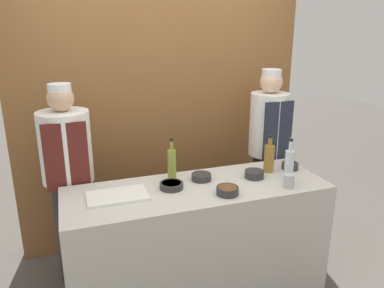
{
  "coord_description": "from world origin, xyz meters",
  "views": [
    {
      "loc": [
        -0.83,
        -2.27,
        1.98
      ],
      "look_at": [
        0.0,
        0.13,
        1.18
      ],
      "focal_mm": 35.0,
      "sensor_mm": 36.0,
      "label": 1
    }
  ],
  "objects": [
    {
      "name": "cup_steel",
      "position": [
        0.6,
        -0.21,
        0.95
      ],
      "size": [
        0.07,
        0.07,
        0.1
      ],
      "color": "#B7B7BC",
      "rests_on": "counter"
    },
    {
      "name": "chef_right",
      "position": [
        0.85,
        0.53,
        0.89
      ],
      "size": [
        0.33,
        0.33,
        1.64
      ],
      "color": "#28282D",
      "rests_on": "ground_plane"
    },
    {
      "name": "bottle_clear",
      "position": [
        0.64,
        -0.13,
        1.03
      ],
      "size": [
        0.07,
        0.07,
        0.33
      ],
      "color": "silver",
      "rests_on": "counter"
    },
    {
      "name": "sauce_bowl_red",
      "position": [
        0.81,
        0.09,
        0.93
      ],
      "size": [
        0.13,
        0.13,
        0.05
      ],
      "color": "#2D2D2D",
      "rests_on": "counter"
    },
    {
      "name": "cutting_board",
      "position": [
        -0.56,
        0.02,
        0.91
      ],
      "size": [
        0.39,
        0.24,
        0.02
      ],
      "color": "white",
      "rests_on": "counter"
    },
    {
      "name": "bottle_oil",
      "position": [
        -0.13,
        0.2,
        1.02
      ],
      "size": [
        0.06,
        0.06,
        0.31
      ],
      "color": "olive",
      "rests_on": "counter"
    },
    {
      "name": "sauce_bowl_brown",
      "position": [
        0.15,
        -0.18,
        0.93
      ],
      "size": [
        0.15,
        0.15,
        0.05
      ],
      "color": "#2D2D2D",
      "rests_on": "counter"
    },
    {
      "name": "counter",
      "position": [
        0.0,
        0.0,
        0.45
      ],
      "size": [
        1.86,
        0.64,
        0.9
      ],
      "color": "beige",
      "rests_on": "ground_plane"
    },
    {
      "name": "sauce_bowl_orange",
      "position": [
        0.46,
        0.03,
        0.93
      ],
      "size": [
        0.14,
        0.14,
        0.06
      ],
      "color": "#2D2D2D",
      "rests_on": "counter"
    },
    {
      "name": "sauce_bowl_yellow",
      "position": [
        -0.18,
        0.04,
        0.92
      ],
      "size": [
        0.16,
        0.16,
        0.04
      ],
      "color": "#2D2D2D",
      "rests_on": "counter"
    },
    {
      "name": "chef_left",
      "position": [
        -0.85,
        0.53,
        0.85
      ],
      "size": [
        0.38,
        0.38,
        1.59
      ],
      "color": "#28282D",
      "rests_on": "ground_plane"
    },
    {
      "name": "bottle_vinegar",
      "position": [
        0.62,
        0.1,
        1.01
      ],
      "size": [
        0.08,
        0.08,
        0.29
      ],
      "color": "olive",
      "rests_on": "counter"
    },
    {
      "name": "cabinet_wall",
      "position": [
        0.0,
        1.01,
        1.2
      ],
      "size": [
        2.6,
        0.18,
        2.4
      ],
      "color": "brown",
      "rests_on": "ground_plane"
    },
    {
      "name": "sauce_bowl_white",
      "position": [
        0.07,
        0.11,
        0.93
      ],
      "size": [
        0.15,
        0.15,
        0.05
      ],
      "color": "#2D2D2D",
      "rests_on": "counter"
    }
  ]
}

